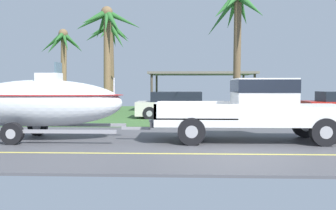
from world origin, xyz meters
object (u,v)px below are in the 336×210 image
Objects in this scene: parked_sedan_near at (180,106)px; palm_tree_near_left at (63,50)px; palm_tree_mid at (106,34)px; palm_tree_far_left at (237,20)px; boat_on_trailer at (41,103)px; pickup_truck_towing at (261,107)px; carport_awning at (201,74)px; palm_tree_near_right at (110,42)px.

parked_sedan_near is 10.79m from palm_tree_near_left.
palm_tree_far_left is (6.55, -4.03, 0.03)m from palm_tree_mid.
palm_tree_far_left is at bearing 36.27° from boat_on_trailer.
palm_tree_mid reaches higher than pickup_truck_towing.
palm_tree_mid is 1.02× the size of palm_tree_far_left.
boat_on_trailer is at bearing -113.51° from carport_awning.
pickup_truck_towing is 11.72m from palm_tree_mid.
palm_tree_near_left reaches higher than carport_awning.
palm_tree_far_left is at bearing -39.92° from palm_tree_near_left.
boat_on_trailer is 1.40× the size of parked_sedan_near.
parked_sedan_near is 5.93m from carport_awning.
palm_tree_near_left is 0.91× the size of palm_tree_mid.
carport_awning is 8.34m from palm_tree_far_left.
palm_tree_near_left is at bearing 140.08° from palm_tree_far_left.
palm_tree_near_right is (3.69, -2.18, 0.31)m from palm_tree_near_left.
pickup_truck_towing is at bearing -70.98° from parked_sedan_near.
palm_tree_mid is (0.26, 9.03, 3.36)m from boat_on_trailer.
palm_tree_near_right is at bearing 135.85° from palm_tree_far_left.
pickup_truck_towing is 13.09m from carport_awning.
palm_tree_mid is (3.98, -4.78, 0.45)m from palm_tree_near_left.
palm_tree_near_right is at bearing -30.50° from palm_tree_near_left.
palm_tree_near_right is (-0.03, 11.64, 3.22)m from boat_on_trailer.
carport_awning is at bearing 95.43° from pickup_truck_towing.
palm_tree_far_left is (1.17, -7.97, 2.16)m from carport_awning.
palm_tree_far_left is at bearing -44.42° from parked_sedan_near.
parked_sedan_near is at bearing -21.33° from palm_tree_mid.
pickup_truck_towing is at bearing -84.57° from carport_awning.
palm_tree_near_left is at bearing 127.50° from pickup_truck_towing.
pickup_truck_towing is 1.33× the size of parked_sedan_near.
boat_on_trailer reaches higher than parked_sedan_near.
parked_sedan_near is at bearing -38.38° from palm_tree_near_left.
palm_tree_near_left reaches higher than pickup_truck_towing.
palm_tree_mid is (-5.38, -3.93, 2.13)m from carport_awning.
palm_tree_near_left is at bearing 105.10° from boat_on_trailer.
pickup_truck_towing is 0.95× the size of boat_on_trailer.
palm_tree_near_left is (-10.60, 13.81, 3.01)m from pickup_truck_towing.
palm_tree_mid is at bearing 158.67° from parked_sedan_near.
palm_tree_far_left is at bearing -31.63° from palm_tree_mid.
parked_sedan_near is (4.30, 7.45, -0.50)m from boat_on_trailer.
boat_on_trailer is at bearing -120.01° from parked_sedan_near.
palm_tree_near_right is (-5.67, -1.33, 1.99)m from carport_awning.
boat_on_trailer is (-6.87, -0.00, 0.11)m from pickup_truck_towing.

